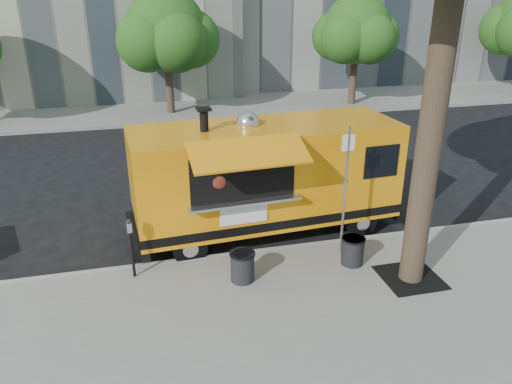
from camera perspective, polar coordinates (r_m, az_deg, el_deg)
The scene contains 12 objects.
ground at distance 12.47m, azimuth 0.15°, elevation -5.13°, with size 120.00×120.00×0.00m, color black.
sidewalk at distance 9.24m, azimuth 6.44°, elevation -16.13°, with size 60.00×6.00×0.15m, color gray.
curb at distance 11.65m, azimuth 1.27°, elevation -6.90°, with size 60.00×0.14×0.16m, color #999993.
far_sidewalk at distance 24.99m, azimuth -7.49°, elevation 9.40°, with size 60.00×5.00×0.15m, color gray.
tree_well at distance 11.07m, azimuth 17.20°, elevation -9.31°, with size 1.20×1.20×0.02m, color black.
far_tree_b at distance 23.51m, azimuth -10.27°, elevation 17.69°, with size 3.60×3.60×5.50m.
far_tree_c at distance 25.51m, azimuth 11.43°, elevation 17.74°, with size 3.24×3.24×5.21m.
sign_post at distance 10.83m, azimuth 10.16°, elevation 0.76°, with size 0.28×0.06×3.00m.
parking_meter at distance 10.53m, azimuth -14.10°, elevation -5.49°, with size 0.11×0.11×1.33m.
food_truck at distance 12.02m, azimuth 1.02°, elevation 1.87°, with size 6.78×3.40×3.28m.
trash_bin_left at distance 10.35m, azimuth -1.56°, elevation -8.40°, with size 0.53×0.53×0.64m.
trash_bin_right at distance 11.11m, azimuth 10.99°, elevation -6.52°, with size 0.52×0.52×0.63m.
Camera 1 is at (-2.68, -10.66, 5.89)m, focal length 35.00 mm.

